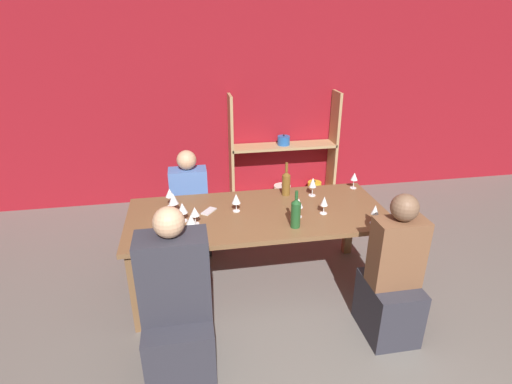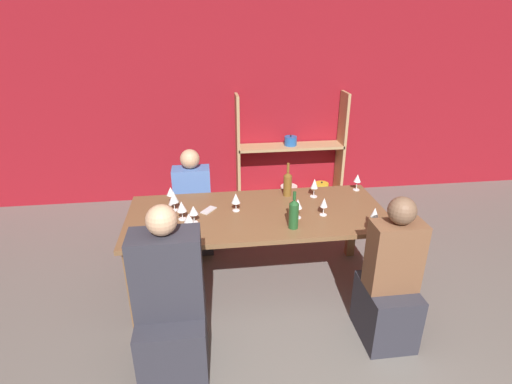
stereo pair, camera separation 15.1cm
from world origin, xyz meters
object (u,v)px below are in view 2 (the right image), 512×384
object	(u,v)px
dining_table	(257,221)
wine_glass_white_d	(324,203)
wine_glass_empty_a	(314,184)
wine_glass_red_d	(375,213)
wine_glass_red_c	(171,192)
person_near_a	(389,289)
wine_glass_red_b	(182,207)
person_near_b	(171,313)
wine_glass_red_a	(193,211)
wine_glass_white_e	(189,219)
wine_glass_red_e	(236,199)
wine_glass_white_b	(155,228)
shelf_unit	(292,164)
wine_bottle_dark	(288,183)
person_far_a	(194,212)
cell_phone	(209,210)
wine_glass_white_c	(298,204)
wine_glass_white_a	(174,197)
wine_bottle_green	(294,213)
wine_glass_empty_b	(357,179)

from	to	relation	value
dining_table	wine_glass_white_d	distance (m)	0.60
wine_glass_empty_a	wine_glass_red_d	size ratio (longest dim) A/B	1.11
wine_glass_red_c	person_near_a	world-z (taller)	person_near_a
wine_glass_red_b	person_near_b	size ratio (longest dim) A/B	0.13
wine_glass_red_a	wine_glass_white_e	world-z (taller)	wine_glass_white_e
wine_glass_red_a	wine_glass_red_e	bearing A→B (deg)	25.64
wine_glass_white_b	person_near_b	world-z (taller)	person_near_b
wine_glass_white_e	shelf_unit	bearing A→B (deg)	59.08
wine_glass_red_c	person_near_b	xyz separation A→B (m)	(0.04, -1.09, -0.43)
wine_bottle_dark	person_far_a	world-z (taller)	person_far_a
wine_glass_white_d	wine_glass_red_e	size ratio (longest dim) A/B	0.96
dining_table	wine_glass_red_a	size ratio (longest dim) A/B	14.77
shelf_unit	wine_glass_white_b	xyz separation A→B (m)	(-1.55, -2.30, 0.39)
wine_glass_red_c	cell_phone	distance (m)	0.39
wine_glass_empty_a	wine_glass_white_c	bearing A→B (deg)	-122.00
wine_glass_red_d	person_near_a	xyz separation A→B (m)	(-0.00, -0.41, -0.43)
shelf_unit	wine_glass_white_a	xyz separation A→B (m)	(-1.44, -1.78, 0.40)
wine_bottle_dark	wine_bottle_green	bearing A→B (deg)	-97.20
wine_glass_white_b	wine_glass_empty_a	distance (m)	1.53
wine_glass_red_a	wine_glass_white_b	bearing A→B (deg)	-136.04
wine_glass_white_a	wine_glass_white_e	distance (m)	0.41
wine_glass_white_b	cell_phone	xyz separation A→B (m)	(0.40, 0.47, -0.11)
wine_bottle_dark	cell_phone	bearing A→B (deg)	-162.64
shelf_unit	person_near_a	distance (m)	2.69
wine_glass_red_b	wine_glass_white_c	world-z (taller)	wine_glass_white_c
wine_bottle_dark	wine_glass_red_c	distance (m)	1.07
wine_bottle_green	cell_phone	distance (m)	0.78
wine_glass_red_a	cell_phone	bearing A→B (deg)	59.19
wine_glass_red_d	wine_glass_white_d	distance (m)	0.42
wine_glass_white_d	person_far_a	world-z (taller)	person_far_a
wine_glass_red_b	wine_glass_empty_b	bearing A→B (deg)	13.66
wine_glass_red_c	wine_glass_empty_a	bearing A→B (deg)	0.06
wine_glass_white_b	wine_glass_white_d	world-z (taller)	wine_glass_white_b
person_near_b	wine_glass_white_a	bearing A→B (deg)	90.36
wine_glass_red_b	wine_glass_white_d	xyz separation A→B (m)	(1.19, -0.08, -0.00)
cell_phone	shelf_unit	bearing A→B (deg)	57.91
wine_glass_white_b	person_far_a	bearing A→B (deg)	78.45
wine_glass_white_c	person_near_a	distance (m)	0.96
wine_glass_red_a	wine_glass_white_a	bearing A→B (deg)	124.58
wine_glass_red_a	wine_glass_empty_b	world-z (taller)	wine_glass_empty_b
wine_glass_white_a	wine_glass_empty_a	bearing A→B (deg)	5.56
wine_glass_white_a	wine_glass_red_d	xyz separation A→B (m)	(1.61, -0.49, -0.01)
wine_bottle_green	person_near_b	size ratio (longest dim) A/B	0.25
wine_bottle_dark	wine_glass_white_b	xyz separation A→B (m)	(-1.15, -0.71, -0.00)
wine_glass_empty_a	wine_glass_white_b	bearing A→B (deg)	-155.11
wine_glass_white_b	person_near_b	distance (m)	0.63
wine_glass_red_a	wine_glass_white_c	world-z (taller)	wine_glass_white_c
wine_glass_red_a	person_near_a	size ratio (longest dim) A/B	0.13
wine_glass_red_c	person_near_a	size ratio (longest dim) A/B	0.14
wine_glass_empty_a	wine_glass_red_e	size ratio (longest dim) A/B	1.09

